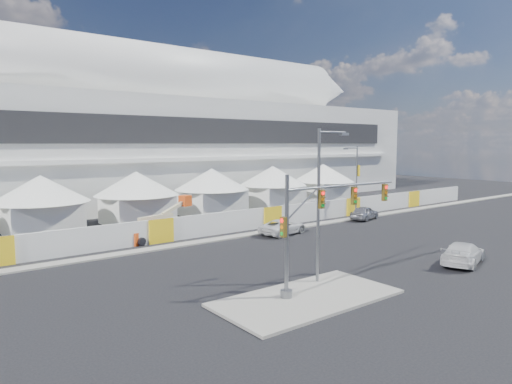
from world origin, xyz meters
TOP-DOWN VIEW (x-y plane):
  - ground at (0.00, 0.00)m, footprint 160.00×160.00m
  - median_island at (-6.00, -3.00)m, footprint 10.00×5.00m
  - far_curb at (20.00, 12.50)m, footprint 80.00×1.20m
  - stadium at (8.71, 41.50)m, footprint 80.00×24.80m
  - tent_row at (0.50, 24.00)m, footprint 53.40×8.40m
  - hoarding_fence at (6.00, 14.50)m, footprint 70.00×0.25m
  - scaffold_tower at (46.00, 36.00)m, footprint 4.40×4.40m
  - sedan_silver at (16.62, 11.60)m, footprint 2.84×4.67m
  - pickup_curb at (4.37, 10.94)m, footprint 3.24×5.30m
  - pickup_near at (7.44, -4.33)m, footprint 3.53×5.58m
  - lot_car_a at (16.60, 18.04)m, footprint 4.43×4.75m
  - traffic_mast at (-4.89, -2.40)m, footprint 9.08×0.63m
  - streetlight_median at (-3.38, -1.35)m, footprint 2.47×0.25m
  - streetlight_curb at (16.08, 12.50)m, footprint 2.35×0.53m
  - boom_lift at (-6.21, 15.50)m, footprint 7.12×2.47m

SIDE VIEW (x-z plane):
  - ground at x=0.00m, z-range 0.00..0.00m
  - far_curb at x=20.00m, z-range 0.00..0.12m
  - median_island at x=-6.00m, z-range 0.00..0.15m
  - pickup_curb at x=4.37m, z-range 0.00..1.37m
  - sedan_silver at x=16.62m, z-range 0.00..1.49m
  - pickup_near at x=7.44m, z-range 0.00..1.51m
  - lot_car_a at x=16.60m, z-range 0.00..1.59m
  - boom_lift at x=-6.21m, z-range -0.81..2.70m
  - hoarding_fence at x=6.00m, z-range 0.00..2.00m
  - tent_row at x=0.50m, z-range 0.45..5.85m
  - traffic_mast at x=-4.89m, z-range 0.57..7.06m
  - streetlight_curb at x=16.08m, z-range 0.64..8.56m
  - streetlight_median at x=-3.38m, z-range 0.81..9.74m
  - scaffold_tower at x=46.00m, z-range 0.00..12.00m
  - stadium at x=8.71m, z-range -1.54..20.44m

